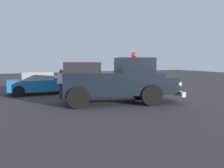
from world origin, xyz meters
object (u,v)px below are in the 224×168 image
classic_hot_rod (42,82)px  lawn_chair_by_car (71,80)px  spectator_standing (61,82)px  vintage_fire_truck (116,80)px

classic_hot_rod → lawn_chair_by_car: classic_hot_rod is taller
classic_hot_rod → lawn_chair_by_car: 3.59m
lawn_chair_by_car → spectator_standing: spectator_standing is taller
classic_hot_rod → lawn_chair_by_car: bearing=44.1°
vintage_fire_truck → lawn_chair_by_car: size_ratio=6.17×
classic_hot_rod → spectator_standing: spectator_standing is taller
spectator_standing → classic_hot_rod: bearing=106.4°
classic_hot_rod → spectator_standing: (0.73, -2.48, 0.22)m
classic_hot_rod → spectator_standing: size_ratio=2.61×
spectator_standing → lawn_chair_by_car: bearing=69.7°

